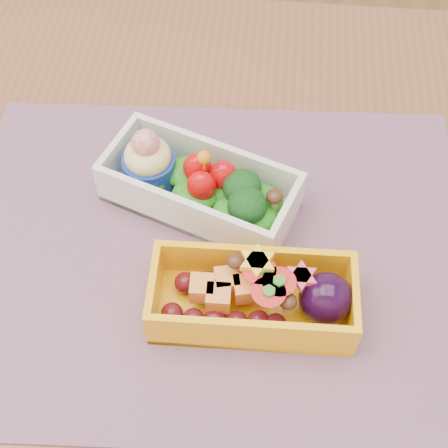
# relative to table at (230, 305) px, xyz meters

# --- Properties ---
(table) EXTENTS (1.20, 0.80, 0.75)m
(table) POSITION_rel_table_xyz_m (0.00, 0.00, 0.00)
(table) COLOR brown
(table) RESTS_ON ground
(placemat) EXTENTS (0.51, 0.41, 0.00)m
(placemat) POSITION_rel_table_xyz_m (-0.02, 0.00, 0.10)
(placemat) COLOR #8A5F72
(placemat) RESTS_ON table
(bento_white) EXTENTS (0.21, 0.14, 0.08)m
(bento_white) POSITION_rel_table_xyz_m (-0.04, 0.06, 0.13)
(bento_white) COLOR silver
(bento_white) RESTS_ON placemat
(bento_yellow) EXTENTS (0.18, 0.08, 0.06)m
(bento_yellow) POSITION_rel_table_xyz_m (0.03, -0.06, 0.13)
(bento_yellow) COLOR #FFAE0D
(bento_yellow) RESTS_ON placemat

